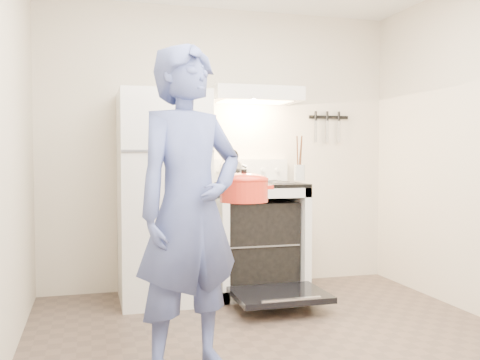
{
  "coord_description": "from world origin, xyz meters",
  "views": [
    {
      "loc": [
        -1.15,
        -2.91,
        1.19
      ],
      "look_at": [
        -0.05,
        1.0,
        1.0
      ],
      "focal_mm": 40.0,
      "sensor_mm": 36.0,
      "label": 1
    }
  ],
  "objects_px": {
    "stove_body": "(256,239)",
    "tea_kettle": "(231,166)",
    "person": "(189,211)",
    "refrigerator": "(163,197)",
    "dutch_oven": "(244,191)"
  },
  "relations": [
    {
      "from": "stove_body",
      "to": "tea_kettle",
      "type": "bearing_deg",
      "value": 153.8
    },
    {
      "from": "person",
      "to": "stove_body",
      "type": "bearing_deg",
      "value": 37.46
    },
    {
      "from": "refrigerator",
      "to": "stove_body",
      "type": "height_order",
      "value": "refrigerator"
    },
    {
      "from": "dutch_oven",
      "to": "tea_kettle",
      "type": "bearing_deg",
      "value": 78.45
    },
    {
      "from": "stove_body",
      "to": "refrigerator",
      "type": "bearing_deg",
      "value": -178.23
    },
    {
      "from": "refrigerator",
      "to": "tea_kettle",
      "type": "height_order",
      "value": "refrigerator"
    },
    {
      "from": "stove_body",
      "to": "dutch_oven",
      "type": "xyz_separation_m",
      "value": [
        -0.48,
        -1.26,
        0.51
      ]
    },
    {
      "from": "person",
      "to": "dutch_oven",
      "type": "bearing_deg",
      "value": 13.58
    },
    {
      "from": "refrigerator",
      "to": "person",
      "type": "relative_size",
      "value": 0.95
    },
    {
      "from": "refrigerator",
      "to": "tea_kettle",
      "type": "xyz_separation_m",
      "value": [
        0.61,
        0.12,
        0.25
      ]
    },
    {
      "from": "tea_kettle",
      "to": "stove_body",
      "type": "bearing_deg",
      "value": -26.2
    },
    {
      "from": "person",
      "to": "dutch_oven",
      "type": "distance_m",
      "value": 0.5
    },
    {
      "from": "refrigerator",
      "to": "dutch_oven",
      "type": "height_order",
      "value": "refrigerator"
    },
    {
      "from": "person",
      "to": "tea_kettle",
      "type": "bearing_deg",
      "value": 44.58
    },
    {
      "from": "stove_body",
      "to": "dutch_oven",
      "type": "relative_size",
      "value": 2.53
    }
  ]
}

